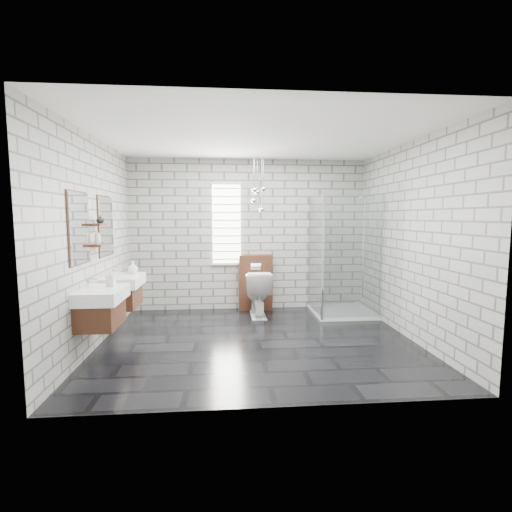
{
  "coord_description": "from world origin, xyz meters",
  "views": [
    {
      "loc": [
        -0.44,
        -4.89,
        1.68
      ],
      "look_at": [
        0.01,
        0.35,
        1.12
      ],
      "focal_mm": 26.0,
      "sensor_mm": 36.0,
      "label": 1
    }
  ],
  "objects": [
    {
      "name": "pendant_cluster",
      "position": [
        0.13,
        1.37,
        2.03
      ],
      "size": [
        0.25,
        0.2,
        0.95
      ],
      "color": "silver",
      "rests_on": "ceiling"
    },
    {
      "name": "wall_back",
      "position": [
        0.0,
        1.81,
        1.35
      ],
      "size": [
        4.2,
        0.02,
        2.7
      ],
      "primitive_type": "cube",
      "color": "#A5A5A0",
      "rests_on": "floor"
    },
    {
      "name": "vanity_left",
      "position": [
        -1.91,
        -0.52,
        0.76
      ],
      "size": [
        0.47,
        0.7,
        1.57
      ],
      "color": "#4B2717",
      "rests_on": "wall_left"
    },
    {
      "name": "toilet",
      "position": [
        0.11,
        1.27,
        0.39
      ],
      "size": [
        0.44,
        0.77,
        0.78
      ],
      "primitive_type": "imported",
      "rotation": [
        0.0,
        0.0,
        3.14
      ],
      "color": "white",
      "rests_on": "floor"
    },
    {
      "name": "soap_bottle_c",
      "position": [
        -2.02,
        -0.13,
        1.43
      ],
      "size": [
        0.08,
        0.08,
        0.18
      ],
      "primitive_type": "imported",
      "rotation": [
        0.0,
        0.0,
        -0.12
      ],
      "color": "#B2B2B2",
      "rests_on": "shelf_lower"
    },
    {
      "name": "shower_enclosure",
      "position": [
        1.5,
        1.18,
        0.5
      ],
      "size": [
        1.0,
        1.0,
        2.03
      ],
      "color": "white",
      "rests_on": "floor"
    },
    {
      "name": "vase",
      "position": [
        -2.02,
        0.01,
        1.65
      ],
      "size": [
        0.1,
        0.1,
        0.1
      ],
      "primitive_type": "imported",
      "rotation": [
        0.0,
        0.0,
        0.09
      ],
      "color": "#B2B2B2",
      "rests_on": "shelf_upper"
    },
    {
      "name": "soap_bottle_a",
      "position": [
        -1.79,
        -0.39,
        0.95
      ],
      "size": [
        0.1,
        0.11,
        0.2
      ],
      "primitive_type": "imported",
      "rotation": [
        0.0,
        0.0,
        -0.18
      ],
      "color": "#B2B2B2",
      "rests_on": "vanity_left"
    },
    {
      "name": "shelf_lower",
      "position": [
        -2.03,
        -0.05,
        1.32
      ],
      "size": [
        0.14,
        0.3,
        0.03
      ],
      "primitive_type": "cube",
      "color": "#4B2717",
      "rests_on": "wall_left"
    },
    {
      "name": "soap_bottle_b",
      "position": [
        -1.79,
        0.64,
        0.94
      ],
      "size": [
        0.16,
        0.16,
        0.18
      ],
      "primitive_type": "imported",
      "rotation": [
        0.0,
        0.0,
        0.16
      ],
      "color": "#B2B2B2",
      "rests_on": "vanity_right"
    },
    {
      "name": "ceiling",
      "position": [
        0.0,
        0.0,
        2.71
      ],
      "size": [
        4.2,
        3.6,
        0.02
      ],
      "primitive_type": "cube",
      "color": "white",
      "rests_on": "wall_back"
    },
    {
      "name": "wall_right",
      "position": [
        2.11,
        0.0,
        1.35
      ],
      "size": [
        0.02,
        3.6,
        2.7
      ],
      "primitive_type": "cube",
      "color": "#A5A5A0",
      "rests_on": "floor"
    },
    {
      "name": "flush_plate",
      "position": [
        0.11,
        1.6,
        0.8
      ],
      "size": [
        0.18,
        0.01,
        0.12
      ],
      "primitive_type": "cube",
      "color": "silver",
      "rests_on": "cistern_panel"
    },
    {
      "name": "cistern_panel",
      "position": [
        0.11,
        1.7,
        0.5
      ],
      "size": [
        0.6,
        0.2,
        1.0
      ],
      "primitive_type": "cube",
      "color": "#4B2717",
      "rests_on": "floor"
    },
    {
      "name": "floor",
      "position": [
        0.0,
        0.0,
        -0.01
      ],
      "size": [
        4.2,
        3.6,
        0.02
      ],
      "primitive_type": "cube",
      "color": "black",
      "rests_on": "ground"
    },
    {
      "name": "wall_front",
      "position": [
        0.0,
        -1.81,
        1.35
      ],
      "size": [
        4.2,
        0.02,
        2.7
      ],
      "primitive_type": "cube",
      "color": "#A5A5A0",
      "rests_on": "floor"
    },
    {
      "name": "window",
      "position": [
        -0.4,
        1.78,
        1.55
      ],
      "size": [
        0.56,
        0.05,
        1.48
      ],
      "color": "white",
      "rests_on": "wall_back"
    },
    {
      "name": "wall_left",
      "position": [
        -2.11,
        0.0,
        1.35
      ],
      "size": [
        0.02,
        3.6,
        2.7
      ],
      "primitive_type": "cube",
      "color": "#A5A5A0",
      "rests_on": "floor"
    },
    {
      "name": "vanity_right",
      "position": [
        -1.91,
        0.43,
        0.76
      ],
      "size": [
        0.47,
        0.7,
        1.57
      ],
      "color": "#4B2717",
      "rests_on": "wall_left"
    },
    {
      "name": "shelf_upper",
      "position": [
        -2.03,
        -0.05,
        1.58
      ],
      "size": [
        0.14,
        0.3,
        0.03
      ],
      "primitive_type": "cube",
      "color": "#4B2717",
      "rests_on": "wall_left"
    }
  ]
}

